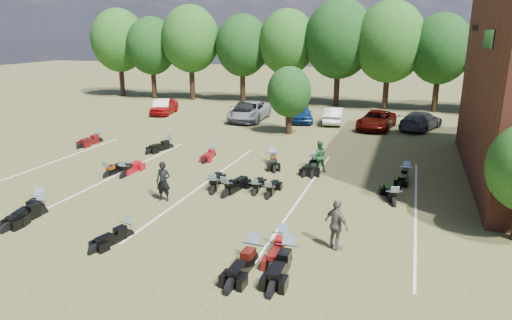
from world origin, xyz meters
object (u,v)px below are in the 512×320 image
at_px(person_black, 163,182).
at_px(motorcycle_0, 40,210).
at_px(car_4, 301,113).
at_px(motorcycle_7, 124,177).
at_px(motorcycle_3, 128,237).
at_px(motorcycle_14, 99,142).
at_px(person_grey, 337,225).
at_px(person_green, 319,156).
at_px(car_0, 164,106).

height_order(person_black, motorcycle_0, person_black).
distance_m(car_4, motorcycle_7, 18.46).
xyz_separation_m(person_black, motorcycle_0, (-4.43, -2.74, -0.90)).
xyz_separation_m(car_4, motorcycle_3, (-0.89, -23.76, -0.73)).
height_order(motorcycle_0, motorcycle_14, motorcycle_0).
bearing_deg(person_grey, person_green, -38.27).
height_order(person_green, motorcycle_14, person_green).
height_order(car_4, person_black, person_black).
distance_m(car_4, motorcycle_0, 23.52).
relative_size(car_4, motorcycle_7, 1.89).
xyz_separation_m(car_0, motorcycle_0, (6.75, -22.26, -0.72)).
bearing_deg(person_black, car_4, 78.12).
height_order(car_0, person_grey, person_grey).
xyz_separation_m(person_grey, motorcycle_14, (-17.91, 10.57, -0.92)).
relative_size(person_green, person_grey, 0.94).
bearing_deg(motorcycle_7, person_black, 145.56).
relative_size(motorcycle_0, motorcycle_3, 1.20).
bearing_deg(motorcycle_0, person_green, 28.98).
distance_m(car_4, person_black, 20.07).
height_order(motorcycle_0, motorcycle_3, motorcycle_0).
distance_m(car_0, person_green, 21.25).
height_order(car_0, motorcycle_7, car_0).
relative_size(car_0, motorcycle_0, 1.74).
bearing_deg(person_green, motorcycle_0, 22.72).
xyz_separation_m(car_0, motorcycle_7, (7.46, -17.21, -0.72)).
bearing_deg(car_0, person_black, -71.50).
relative_size(person_grey, motorcycle_3, 0.90).
xyz_separation_m(car_0, person_green, (16.86, -12.94, 0.14)).
distance_m(car_0, motorcycle_3, 26.10).
distance_m(person_black, motorcycle_7, 4.48).
distance_m(car_0, car_4, 12.68).
distance_m(car_4, person_grey, 23.18).
distance_m(person_black, motorcycle_14, 12.95).
relative_size(car_0, car_4, 0.98).
relative_size(person_grey, motorcycle_14, 0.77).
bearing_deg(motorcycle_0, person_grey, -11.34).
relative_size(car_4, motorcycle_14, 1.81).
distance_m(person_grey, motorcycle_0, 12.53).
xyz_separation_m(car_0, car_4, (12.67, 0.49, 0.01)).
bearing_deg(car_4, person_green, -90.24).
bearing_deg(motorcycle_7, motorcycle_3, 122.95).
height_order(car_4, motorcycle_14, car_4).
bearing_deg(person_green, motorcycle_14, -26.46).
relative_size(person_green, motorcycle_14, 0.73).
bearing_deg(motorcycle_0, motorcycle_14, 102.35).
bearing_deg(person_grey, car_0, -11.89).
relative_size(person_black, motorcycle_0, 0.74).
bearing_deg(motorcycle_14, car_0, 100.91).
height_order(person_grey, motorcycle_0, person_grey).
xyz_separation_m(person_black, motorcycle_3, (0.60, -3.75, -0.90)).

